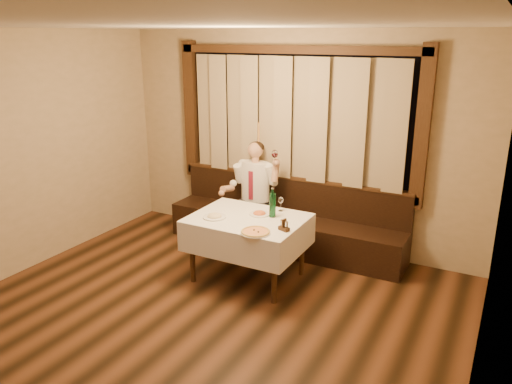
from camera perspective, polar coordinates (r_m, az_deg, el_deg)
The scene contains 10 objects.
room at distance 4.82m, azimuth -5.20°, elevation 2.73°, with size 5.01×6.01×2.81m.
banquette at distance 6.65m, azimuth 3.34°, elevation -3.78°, with size 3.20×0.61×0.94m.
dining_table at distance 5.68m, azimuth -0.95°, elevation -3.90°, with size 1.27×0.97×0.76m.
pizza at distance 5.19m, azimuth -0.05°, elevation -4.58°, with size 0.32×0.32×0.03m.
pasta_red at distance 5.71m, azimuth 0.40°, elevation -2.31°, with size 0.24×0.24×0.08m.
pasta_cream at distance 5.63m, azimuth -4.78°, elevation -2.59°, with size 0.26×0.26×0.09m.
green_bottle at distance 5.61m, azimuth 1.90°, elevation -1.45°, with size 0.07×0.07×0.34m.
table_wine_glass at distance 5.81m, azimuth 2.85°, elevation -1.02°, with size 0.06×0.06×0.17m.
cruet_caddy at distance 5.26m, azimuth 3.22°, elevation -3.95°, with size 0.13×0.10×0.13m.
seated_man at distance 6.59m, azimuth -0.33°, elevation 0.67°, with size 0.76×0.57×1.39m.
Camera 1 is at (2.56, -2.92, 2.72)m, focal length 35.00 mm.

